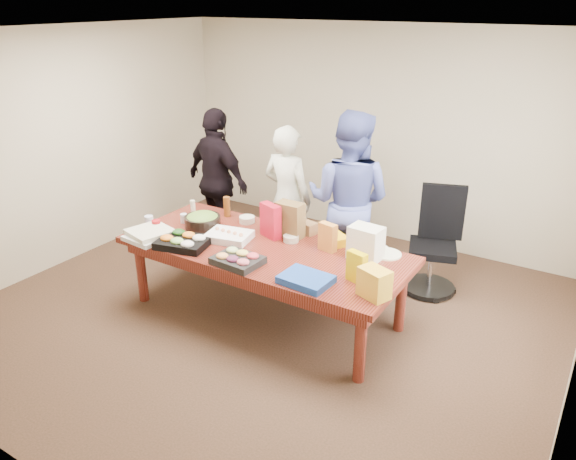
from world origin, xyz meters
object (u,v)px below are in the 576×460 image
Objects in this scene: conference_table at (265,281)px; person_center at (287,198)px; person_right at (349,201)px; salad_bowl at (203,222)px; sheet_cake at (229,236)px; office_chair at (433,245)px.

person_center is (-0.41, 1.07, 0.47)m from conference_table.
person_right reaches higher than salad_bowl.
person_center is at bearing -9.32° from person_right.
sheet_cake is at bearing 93.55° from person_center.
sheet_cake is (-0.39, -0.04, 0.41)m from conference_table.
person_right reaches higher than person_center.
person_right is at bearing 69.75° from conference_table.
salad_bowl is at bearing 70.34° from person_center.
person_center reaches higher than sheet_cake.
person_center is at bearing 110.96° from conference_table.
person_center is at bearing 79.39° from sheet_cake.
conference_table is 1.44× the size of person_right.
person_right is at bearing 38.85° from salad_bowl.
office_chair is 1.00m from person_right.
office_chair is 2.44m from salad_bowl.
conference_table is 0.93m from salad_bowl.
salad_bowl is (-0.41, -1.00, -0.03)m from person_center.
person_right is 5.18× the size of salad_bowl.
person_center is 4.50× the size of salad_bowl.
salad_bowl reaches higher than sheet_cake.
conference_table is at bearing -4.51° from salad_bowl.
office_chair is 0.57× the size of person_right.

